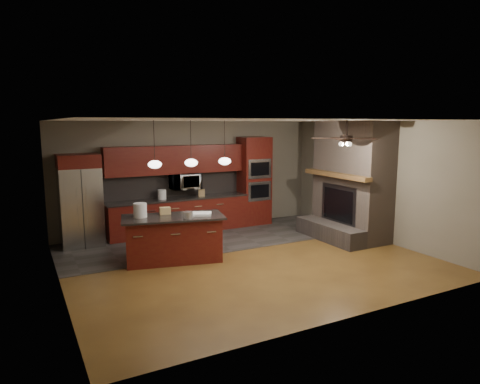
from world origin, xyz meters
TOP-DOWN VIEW (x-y plane):
  - ground at (0.00, 0.00)m, footprint 7.00×7.00m
  - ceiling at (0.00, 0.00)m, footprint 7.00×6.00m
  - back_wall at (0.00, 3.00)m, footprint 7.00×0.02m
  - right_wall at (3.50, 0.00)m, footprint 0.02×6.00m
  - left_wall at (-3.50, 0.00)m, footprint 0.02×6.00m
  - slate_tile_patch at (0.00, 1.80)m, footprint 7.00×2.40m
  - fireplace_column at (3.04, 0.40)m, footprint 1.30×2.10m
  - back_cabinetry at (-0.48, 2.74)m, footprint 3.59×0.64m
  - oven_tower at (1.70, 2.69)m, footprint 0.80×0.63m
  - microwave at (-0.27, 2.75)m, footprint 0.73×0.41m
  - refrigerator at (-2.81, 2.62)m, footprint 0.89×0.75m
  - kitchen_island at (-1.34, 0.63)m, footprint 2.15×1.33m
  - white_bucket at (-1.93, 0.83)m, footprint 0.35×0.35m
  - paint_can at (-1.13, 0.31)m, footprint 0.22×0.22m
  - paint_tray at (-0.82, 0.48)m, footprint 0.55×0.49m
  - cardboard_box at (-1.41, 0.90)m, footprint 0.24×0.19m
  - counter_bucket at (-0.90, 2.70)m, footprint 0.24×0.24m
  - counter_box at (0.13, 2.65)m, footprint 0.19×0.17m
  - pendant_left at (-1.65, 0.70)m, footprint 0.26×0.26m
  - pendant_center at (-0.90, 0.70)m, footprint 0.26×0.26m
  - pendant_right at (-0.15, 0.70)m, footprint 0.26×0.26m
  - ceiling_fan at (1.80, -0.80)m, footprint 1.27×1.33m

SIDE VIEW (x-z plane):
  - ground at x=0.00m, z-range 0.00..0.00m
  - slate_tile_patch at x=0.00m, z-range 0.00..0.01m
  - kitchen_island at x=-1.34m, z-range 0.01..0.93m
  - back_cabinetry at x=-0.48m, z-range -0.21..1.99m
  - paint_tray at x=-0.82m, z-range 0.92..0.97m
  - paint_can at x=-1.13m, z-range 0.92..1.05m
  - counter_box at x=0.13m, z-range 0.90..1.07m
  - cardboard_box at x=-1.41m, z-range 0.92..1.06m
  - counter_bucket at x=-0.90m, z-range 0.90..1.14m
  - refrigerator at x=-2.81m, z-range 0.00..2.08m
  - white_bucket at x=-1.93m, z-range 0.92..1.20m
  - oven_tower at x=1.70m, z-range 0.00..2.38m
  - fireplace_column at x=3.04m, z-range -0.10..2.70m
  - microwave at x=-0.27m, z-range 1.05..1.55m
  - back_wall at x=0.00m, z-range 0.00..2.80m
  - right_wall at x=3.50m, z-range 0.00..2.80m
  - left_wall at x=-3.50m, z-range 0.00..2.80m
  - pendant_left at x=-1.65m, z-range 1.51..2.42m
  - pendant_center at x=-0.90m, z-range 1.51..2.42m
  - pendant_right at x=-0.15m, z-range 1.51..2.42m
  - ceiling_fan at x=1.80m, z-range 2.25..2.66m
  - ceiling at x=0.00m, z-range 2.79..2.81m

